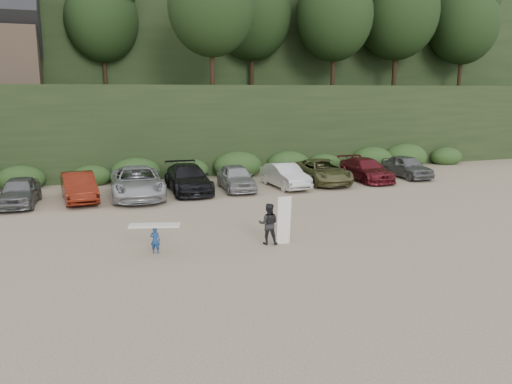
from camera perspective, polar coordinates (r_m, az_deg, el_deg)
name	(u,v)px	position (r m, az deg, el deg)	size (l,w,h in m)	color
ground	(248,243)	(18.87, -0.96, -5.88)	(120.00, 120.00, 0.00)	tan
hillside_backdrop	(130,33)	(53.57, -14.22, 17.18)	(90.00, 41.50, 28.00)	black
parked_cars	(121,183)	(27.63, -15.15, 0.95)	(36.79, 6.21, 1.63)	silver
child_surfer	(155,234)	(17.89, -11.47, -4.69)	(1.83, 0.95, 1.06)	navy
adult_surfer	(270,223)	(18.58, 1.60, -3.61)	(1.24, 0.85, 1.84)	black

